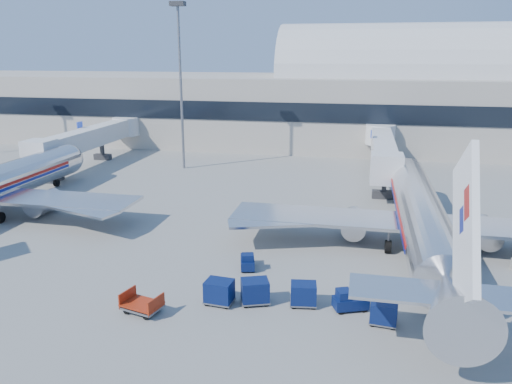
% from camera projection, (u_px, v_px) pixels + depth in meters
% --- Properties ---
extents(ground, '(260.00, 260.00, 0.00)m').
position_uv_depth(ground, '(294.00, 262.00, 39.63)').
color(ground, gray).
rests_on(ground, ground).
extents(terminal, '(170.00, 28.15, 21.00)m').
position_uv_depth(terminal, '(263.00, 100.00, 93.04)').
color(terminal, '#B2AA9E').
rests_on(terminal, ground).
extents(airliner_main, '(32.00, 37.26, 12.07)m').
position_uv_depth(airliner_main, '(422.00, 218.00, 41.10)').
color(airliner_main, silver).
rests_on(airliner_main, ground).
extents(jetbridge_near, '(4.40, 27.50, 6.25)m').
position_uv_depth(jetbridge_near, '(382.00, 148.00, 66.09)').
color(jetbridge_near, silver).
rests_on(jetbridge_near, ground).
extents(jetbridge_mid, '(4.40, 27.50, 6.25)m').
position_uv_depth(jetbridge_mid, '(94.00, 137.00, 74.45)').
color(jetbridge_mid, silver).
rests_on(jetbridge_mid, ground).
extents(mast_west, '(2.00, 1.20, 22.60)m').
position_uv_depth(mast_west, '(180.00, 62.00, 67.89)').
color(mast_west, slate).
rests_on(mast_west, ground).
extents(tug_lead, '(2.45, 1.84, 1.43)m').
position_uv_depth(tug_lead, '(349.00, 301.00, 32.10)').
color(tug_lead, '#091645').
rests_on(tug_lead, ground).
extents(tug_right, '(2.34, 1.99, 1.37)m').
position_uv_depth(tug_right, '(465.00, 294.00, 33.07)').
color(tug_right, '#091645').
rests_on(tug_right, ground).
extents(tug_left, '(1.52, 2.27, 1.35)m').
position_uv_depth(tug_left, '(247.00, 261.00, 38.26)').
color(tug_left, '#091645').
rests_on(tug_left, ground).
extents(cart_train_a, '(1.92, 1.56, 1.55)m').
position_uv_depth(cart_train_a, '(304.00, 294.00, 32.64)').
color(cart_train_a, '#091645').
rests_on(cart_train_a, ground).
extents(cart_train_b, '(2.25, 1.98, 1.65)m').
position_uv_depth(cart_train_b, '(255.00, 291.00, 32.91)').
color(cart_train_b, '#091645').
rests_on(cart_train_b, ground).
extents(cart_train_c, '(1.98, 1.59, 1.64)m').
position_uv_depth(cart_train_c, '(219.00, 292.00, 32.84)').
color(cart_train_c, '#091645').
rests_on(cart_train_c, ground).
extents(cart_solo_near, '(1.80, 1.46, 1.47)m').
position_uv_depth(cart_solo_near, '(384.00, 313.00, 30.35)').
color(cart_solo_near, '#091645').
rests_on(cart_solo_near, ground).
extents(cart_open_red, '(2.76, 2.25, 0.65)m').
position_uv_depth(cart_open_red, '(143.00, 306.00, 31.84)').
color(cart_open_red, slate).
rests_on(cart_open_red, ground).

